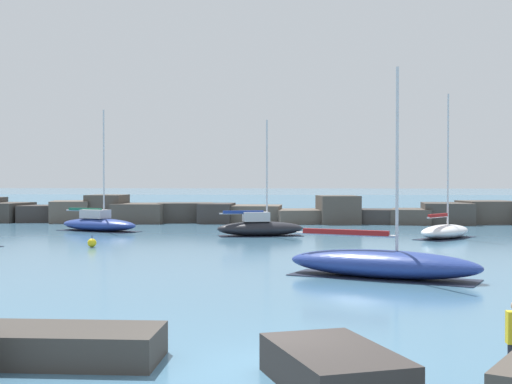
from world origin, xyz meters
The scene contains 9 objects.
ground_plane centered at (0.00, 0.00, 0.00)m, with size 600.00×600.00×0.00m, color teal.
open_sea_beyond centered at (0.00, 109.38, 0.00)m, with size 400.00×116.00×0.01m.
breakwater_jetty centered at (1.31, 49.18, 0.93)m, with size 72.69×7.68×2.47m.
foreground_rocks centered at (-1.03, -1.98, 0.48)m, with size 18.98×7.16×1.20m.
sailboat_moored_3 centered at (3.66, 13.75, 0.57)m, with size 7.96×4.99×8.21m.
sailboat_moored_4 centered at (-2.60, 34.07, 0.61)m, with size 6.22×3.23×7.95m.
sailboat_moored_6 centered at (-15.01, 37.82, 0.58)m, with size 7.12×4.93×9.05m.
sailboat_moored_7 centered at (9.63, 32.98, 0.51)m, with size 4.85×5.55×9.50m.
mooring_buoy_orange_near centered at (-11.56, 25.25, 0.25)m, with size 0.50×0.50×0.70m.
Camera 1 is at (0.88, -14.37, 3.85)m, focal length 50.00 mm.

